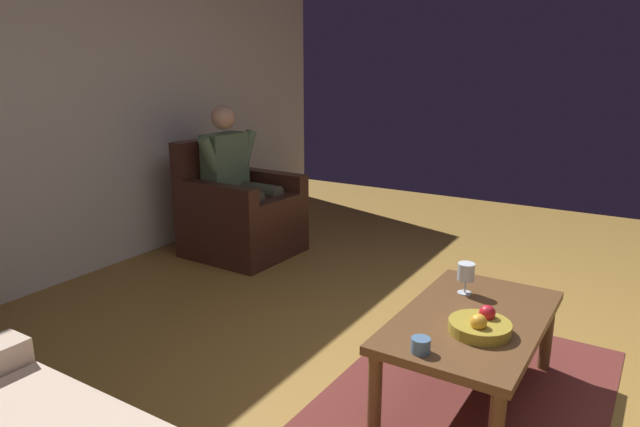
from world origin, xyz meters
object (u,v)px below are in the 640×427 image
object	(u,v)px
candle_jar	(421,345)
fruit_bowl	(480,326)
wine_glass_near	(466,274)
armchair	(239,215)
coffee_table	(472,328)
person_seated	(238,176)

from	to	relation	value
candle_jar	fruit_bowl	bearing A→B (deg)	151.95
wine_glass_near	armchair	bearing A→B (deg)	-111.94
armchair	candle_jar	distance (m)	2.67
coffee_table	candle_jar	distance (m)	0.45
wine_glass_near	coffee_table	bearing A→B (deg)	25.03
coffee_table	candle_jar	bearing A→B (deg)	-10.76
coffee_table	armchair	bearing A→B (deg)	-116.03
person_seated	coffee_table	size ratio (longest dim) A/B	1.15
fruit_bowl	candle_jar	bearing A→B (deg)	-28.05
coffee_table	fruit_bowl	distance (m)	0.18
coffee_table	fruit_bowl	bearing A→B (deg)	26.81
coffee_table	candle_jar	world-z (taller)	candle_jar
wine_glass_near	fruit_bowl	xyz separation A→B (m)	(0.38, 0.18, -0.07)
wine_glass_near	candle_jar	distance (m)	0.68
wine_glass_near	fruit_bowl	world-z (taller)	wine_glass_near
person_seated	candle_jar	bearing A→B (deg)	57.01
coffee_table	wine_glass_near	bearing A→B (deg)	-154.97
fruit_bowl	candle_jar	world-z (taller)	fruit_bowl
wine_glass_near	person_seated	bearing A→B (deg)	-111.97
person_seated	coffee_table	distance (m)	2.53
coffee_table	wine_glass_near	size ratio (longest dim) A/B	6.62
armchair	person_seated	world-z (taller)	person_seated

